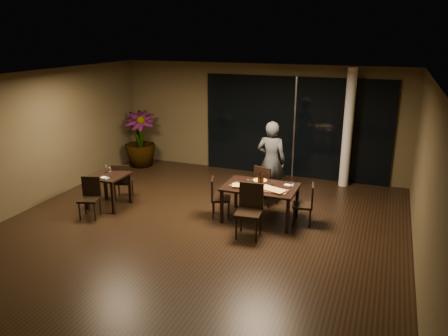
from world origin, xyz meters
TOP-DOWN VIEW (x-y plane):
  - ground at (0.00, 0.00)m, footprint 8.00×8.00m
  - wall_back at (0.00, 4.05)m, footprint 8.00×0.10m
  - wall_front at (0.00, -4.05)m, footprint 8.00×0.10m
  - wall_left at (-4.05, 0.00)m, footprint 0.10×8.00m
  - wall_right at (4.05, 0.00)m, footprint 0.10×8.00m
  - ceiling at (0.00, 0.00)m, footprint 8.00×8.00m
  - window_panel at (1.00, 3.96)m, footprint 5.00×0.06m
  - column at (2.40, 3.65)m, footprint 0.24×0.24m
  - main_table at (1.00, 0.80)m, footprint 1.50×1.00m
  - side_table at (-2.40, 0.30)m, footprint 0.80×0.80m
  - chair_main_far at (0.87, 1.61)m, footprint 0.56×0.56m
  - chair_main_near at (1.02, 0.04)m, footprint 0.52×0.52m
  - chair_main_left at (0.10, 0.64)m, footprint 0.51×0.51m
  - chair_main_right at (1.95, 0.92)m, footprint 0.46×0.46m
  - chair_side_far at (-2.35, 0.77)m, footprint 0.52×0.52m
  - chair_side_near at (-2.43, -0.32)m, footprint 0.50×0.50m
  - diner at (0.89, 2.04)m, footprint 0.65×0.44m
  - potted_plant at (-3.40, 3.29)m, footprint 1.17×1.17m
  - pizza_board_left at (0.70, 0.64)m, footprint 0.66×0.45m
  - pizza_board_right at (1.30, 0.63)m, footprint 0.64×0.34m
  - oblong_pizza_left at (0.70, 0.64)m, footprint 0.52×0.34m
  - oblong_pizza_right at (1.30, 0.63)m, footprint 0.57×0.41m
  - round_pizza at (0.90, 1.12)m, footprint 0.29×0.29m
  - bottle_a at (0.96, 0.81)m, footprint 0.06×0.06m
  - bottle_b at (1.03, 0.84)m, footprint 0.06×0.06m
  - bottle_c at (0.97, 0.88)m, footprint 0.07×0.07m
  - tumbler_left at (0.73, 0.91)m, footprint 0.08×0.08m
  - tumbler_right at (1.21, 0.94)m, footprint 0.08×0.08m
  - napkin_near at (1.50, 0.66)m, footprint 0.20×0.15m
  - napkin_far at (1.54, 1.04)m, footprint 0.19×0.12m
  - wine_glass_a at (-2.53, 0.42)m, footprint 0.08×0.08m
  - wine_glass_b at (-2.27, 0.22)m, footprint 0.09×0.09m
  - side_napkin at (-2.32, 0.08)m, footprint 0.20×0.15m

SIDE VIEW (x-z plane):
  - ground at x=0.00m, z-range 0.00..0.00m
  - chair_main_left at x=0.10m, z-range 0.05..0.91m
  - chair_side_near at x=-2.43m, z-range 0.05..0.91m
  - chair_main_right at x=1.95m, z-range 0.05..0.91m
  - chair_side_far at x=-2.35m, z-range 0.05..0.93m
  - chair_main_far at x=0.87m, z-range 0.05..1.00m
  - chair_main_near at x=1.02m, z-range 0.06..1.09m
  - side_table at x=-2.40m, z-range 0.25..1.00m
  - main_table at x=1.00m, z-range 0.30..1.05m
  - pizza_board_left at x=0.70m, z-range 0.75..0.76m
  - pizza_board_right at x=1.30m, z-range 0.75..0.76m
  - round_pizza at x=0.90m, z-range 0.75..0.76m
  - napkin_near at x=1.50m, z-range 0.75..0.76m
  - napkin_far at x=1.54m, z-range 0.75..0.76m
  - side_napkin at x=-2.32m, z-range 0.75..0.76m
  - oblong_pizza_left at x=0.70m, z-range 0.77..0.78m
  - oblong_pizza_right at x=1.30m, z-range 0.77..0.78m
  - tumbler_right at x=1.21m, z-range 0.75..0.84m
  - tumbler_left at x=0.73m, z-range 0.75..0.84m
  - potted_plant at x=-3.40m, z-range 0.00..1.61m
  - wine_glass_a at x=-2.53m, z-range 0.75..0.93m
  - wine_glass_b at x=-2.27m, z-range 0.75..0.94m
  - bottle_b at x=1.03m, z-range 0.75..1.00m
  - bottle_a at x=0.96m, z-range 0.75..1.03m
  - bottle_c at x=0.97m, z-range 0.75..1.05m
  - diner at x=0.89m, z-range 0.00..1.88m
  - window_panel at x=1.00m, z-range 0.00..2.70m
  - wall_back at x=0.00m, z-range 0.00..3.00m
  - wall_front at x=0.00m, z-range 0.00..3.00m
  - wall_left at x=-4.05m, z-range 0.00..3.00m
  - wall_right at x=4.05m, z-range 0.00..3.00m
  - column at x=2.40m, z-range 0.00..3.00m
  - ceiling at x=0.00m, z-range 3.00..3.04m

